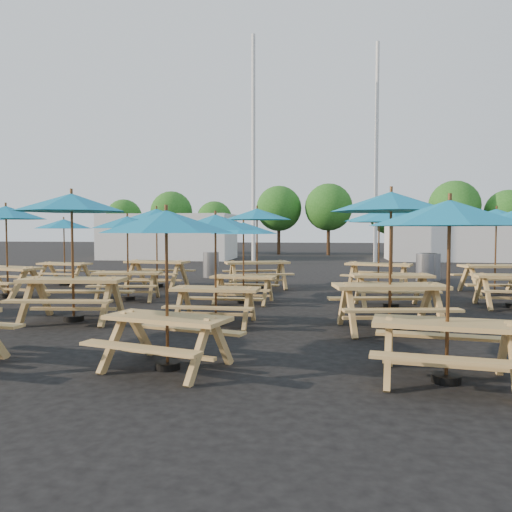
# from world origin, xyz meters

# --- Properties ---
(ground) EXTENTS (120.00, 120.00, 0.00)m
(ground) POSITION_xyz_m (0.00, 0.00, 0.00)
(ground) COLOR black
(ground) RESTS_ON ground
(picnic_unit_2) EXTENTS (2.55, 2.55, 2.48)m
(picnic_unit_2) POSITION_xyz_m (-6.53, 0.04, 2.13)
(picnic_unit_2) COLOR tan
(picnic_unit_2) RESTS_ON ground
(picnic_unit_3) EXTENTS (2.12, 2.12, 2.20)m
(picnic_unit_3) POSITION_xyz_m (-6.64, 3.13, 1.89)
(picnic_unit_3) COLOR tan
(picnic_unit_3) RESTS_ON ground
(picnic_unit_5) EXTENTS (2.42, 2.42, 2.57)m
(picnic_unit_5) POSITION_xyz_m (-3.04, -2.91, 2.21)
(picnic_unit_5) COLOR tan
(picnic_unit_5) RESTS_ON ground
(picnic_unit_6) EXTENTS (2.13, 2.13, 2.20)m
(picnic_unit_6) POSITION_xyz_m (-3.16, 0.11, 1.89)
(picnic_unit_6) COLOR tan
(picnic_unit_6) RESTS_ON ground
(picnic_unit_7) EXTENTS (2.36, 2.36, 2.51)m
(picnic_unit_7) POSITION_xyz_m (-3.42, 3.02, 2.16)
(picnic_unit_7) COLOR tan
(picnic_unit_7) RESTS_ON ground
(picnic_unit_8) EXTENTS (2.18, 2.18, 2.10)m
(picnic_unit_8) POSITION_xyz_m (-0.06, -5.95, 1.80)
(picnic_unit_8) COLOR tan
(picnic_unit_8) RESTS_ON ground
(picnic_unit_9) EXTENTS (1.84, 1.84, 2.14)m
(picnic_unit_9) POSITION_xyz_m (-0.14, -2.84, 1.84)
(picnic_unit_9) COLOR tan
(picnic_unit_9) RESTS_ON ground
(picnic_unit_10) EXTENTS (1.85, 1.85, 2.03)m
(picnic_unit_10) POSITION_xyz_m (-0.10, 0.05, 1.74)
(picnic_unit_10) COLOR tan
(picnic_unit_10) RESTS_ON ground
(picnic_unit_11) EXTENTS (2.72, 2.72, 2.51)m
(picnic_unit_11) POSITION_xyz_m (-0.22, 3.19, 2.16)
(picnic_unit_11) COLOR tan
(picnic_unit_11) RESTS_ON ground
(picnic_unit_12) EXTENTS (2.12, 2.12, 2.20)m
(picnic_unit_12) POSITION_xyz_m (3.42, -6.02, 1.89)
(picnic_unit_12) COLOR tan
(picnic_unit_12) RESTS_ON ground
(picnic_unit_13) EXTENTS (2.49, 2.49, 2.53)m
(picnic_unit_13) POSITION_xyz_m (3.10, -3.00, 2.17)
(picnic_unit_13) COLOR tan
(picnic_unit_13) RESTS_ON ground
(picnic_unit_14) EXTENTS (2.22, 2.22, 2.36)m
(picnic_unit_14) POSITION_xyz_m (3.46, -0.20, 2.02)
(picnic_unit_14) COLOR tan
(picnic_unit_14) RESTS_ON ground
(picnic_unit_15) EXTENTS (2.60, 2.60, 2.45)m
(picnic_unit_15) POSITION_xyz_m (3.49, 3.22, 2.10)
(picnic_unit_15) COLOR tan
(picnic_unit_15) RESTS_ON ground
(picnic_unit_19) EXTENTS (2.43, 2.43, 2.44)m
(picnic_unit_19) POSITION_xyz_m (6.73, 2.97, 2.10)
(picnic_unit_19) COLOR tan
(picnic_unit_19) RESTS_ON ground
(waste_bin_0) EXTENTS (0.61, 0.61, 0.98)m
(waste_bin_0) POSITION_xyz_m (-2.49, 6.47, 0.49)
(waste_bin_0) COLOR gray
(waste_bin_0) RESTS_ON ground
(waste_bin_1) EXTENTS (0.61, 0.61, 0.98)m
(waste_bin_1) POSITION_xyz_m (5.68, 6.57, 0.49)
(waste_bin_1) COLOR gray
(waste_bin_1) RESTS_ON ground
(waste_bin_2) EXTENTS (0.61, 0.61, 0.98)m
(waste_bin_2) POSITION_xyz_m (5.38, 6.23, 0.49)
(waste_bin_2) COLOR gray
(waste_bin_2) RESTS_ON ground
(waste_bin_3) EXTENTS (0.61, 0.61, 0.98)m
(waste_bin_3) POSITION_xyz_m (5.55, 6.53, 0.49)
(waste_bin_3) COLOR gray
(waste_bin_3) RESTS_ON ground
(waste_bin_4) EXTENTS (0.61, 0.61, 0.98)m
(waste_bin_4) POSITION_xyz_m (5.48, 6.60, 0.49)
(waste_bin_4) COLOR gray
(waste_bin_4) RESTS_ON ground
(mast_0) EXTENTS (0.20, 0.20, 12.00)m
(mast_0) POSITION_xyz_m (-2.00, 14.00, 6.00)
(mast_0) COLOR silver
(mast_0) RESTS_ON ground
(mast_1) EXTENTS (0.20, 0.20, 12.00)m
(mast_1) POSITION_xyz_m (4.50, 16.00, 6.00)
(mast_1) COLOR silver
(mast_1) RESTS_ON ground
(event_tent_0) EXTENTS (8.00, 4.00, 2.80)m
(event_tent_0) POSITION_xyz_m (-8.00, 18.00, 1.40)
(event_tent_0) COLOR silver
(event_tent_0) RESTS_ON ground
(event_tent_1) EXTENTS (7.00, 4.00, 2.60)m
(event_tent_1) POSITION_xyz_m (9.00, 19.00, 1.30)
(event_tent_1) COLOR silver
(event_tent_1) RESTS_ON ground
(tree_0) EXTENTS (2.80, 2.80, 4.24)m
(tree_0) POSITION_xyz_m (-14.07, 25.25, 2.83)
(tree_0) COLOR #382314
(tree_0) RESTS_ON ground
(tree_1) EXTENTS (3.11, 3.11, 4.72)m
(tree_1) POSITION_xyz_m (-9.74, 23.90, 3.15)
(tree_1) COLOR #382314
(tree_1) RESTS_ON ground
(tree_2) EXTENTS (2.59, 2.59, 3.93)m
(tree_2) POSITION_xyz_m (-6.39, 23.65, 2.62)
(tree_2) COLOR #382314
(tree_2) RESTS_ON ground
(tree_3) EXTENTS (3.36, 3.36, 5.09)m
(tree_3) POSITION_xyz_m (-1.75, 24.72, 3.41)
(tree_3) COLOR #382314
(tree_3) RESTS_ON ground
(tree_4) EXTENTS (3.41, 3.41, 5.17)m
(tree_4) POSITION_xyz_m (1.90, 24.26, 3.46)
(tree_4) COLOR #382314
(tree_4) RESTS_ON ground
(tree_5) EXTENTS (2.94, 2.94, 4.45)m
(tree_5) POSITION_xyz_m (6.22, 24.67, 2.97)
(tree_5) COLOR #382314
(tree_5) RESTS_ON ground
(tree_6) EXTENTS (3.38, 3.38, 5.13)m
(tree_6) POSITION_xyz_m (10.23, 22.90, 3.43)
(tree_6) COLOR #382314
(tree_6) RESTS_ON ground
(tree_7) EXTENTS (2.95, 2.95, 4.48)m
(tree_7) POSITION_xyz_m (13.63, 22.92, 2.99)
(tree_7) COLOR #382314
(tree_7) RESTS_ON ground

